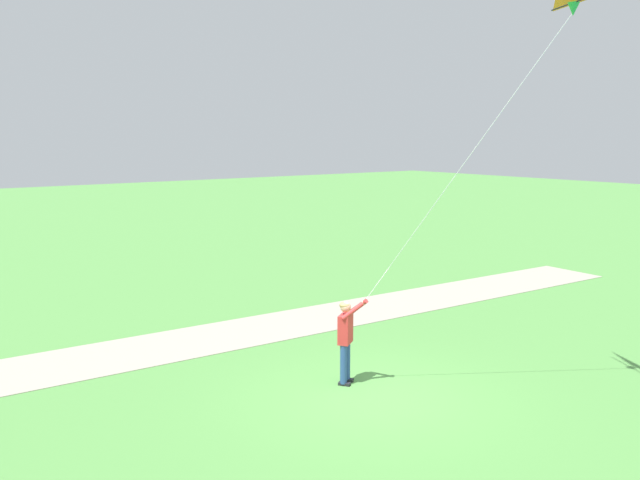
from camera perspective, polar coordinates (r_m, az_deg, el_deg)
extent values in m
plane|color=#569947|center=(13.32, 4.81, -13.34)|extent=(120.00, 120.00, 0.00)
cube|color=#ADA393|center=(16.61, -13.08, -8.93)|extent=(3.85, 32.08, 0.02)
cube|color=#232328|center=(14.05, 2.40, -11.97)|extent=(0.26, 0.23, 0.06)
cylinder|color=#2D4C8E|center=(13.91, 2.33, -10.34)|extent=(0.14, 0.14, 0.82)
cube|color=#232328|center=(13.83, 2.11, -12.31)|extent=(0.26, 0.23, 0.06)
cylinder|color=#2D4C8E|center=(13.69, 2.04, -10.66)|extent=(0.14, 0.14, 0.82)
cube|color=red|center=(13.58, 2.21, -7.68)|extent=(0.41, 0.45, 0.60)
sphere|color=#DBB28E|center=(13.45, 2.22, -5.80)|extent=(0.22, 0.22, 0.22)
ellipsoid|color=tan|center=(13.45, 2.16, -5.63)|extent=(0.31, 0.31, 0.13)
cylinder|color=red|center=(13.48, 3.23, -5.82)|extent=(0.56, 0.14, 0.43)
cylinder|color=red|center=(13.32, 3.03, -6.01)|extent=(0.33, 0.54, 0.43)
sphere|color=#DBB28E|center=(13.32, 3.80, -5.43)|extent=(0.10, 0.10, 0.10)
cone|color=green|center=(12.65, 21.02, 18.10)|extent=(0.27, 0.27, 0.22)
cylinder|color=black|center=(12.67, 21.05, 18.59)|extent=(1.30, 0.66, 0.02)
cylinder|color=silver|center=(12.58, 11.98, 5.98)|extent=(3.00, 2.08, 5.40)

